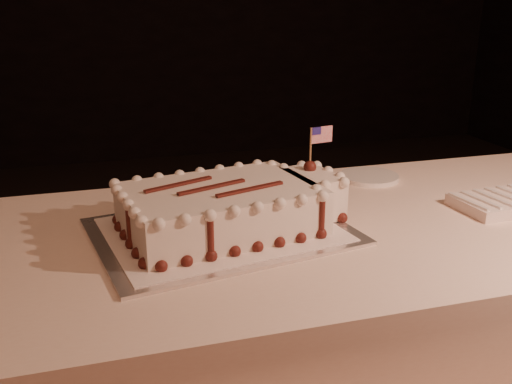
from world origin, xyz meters
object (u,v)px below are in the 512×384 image
object	(u,v)px
banquet_table	(288,367)
napkin_stack	(498,203)
sheet_cake	(233,206)
cake_board	(221,231)
side_plate	(369,177)

from	to	relation	value
banquet_table	napkin_stack	world-z (taller)	napkin_stack
sheet_cake	napkin_stack	xyz separation A→B (m)	(0.66, -0.05, -0.04)
cake_board	banquet_table	bearing A→B (deg)	-13.64
napkin_stack	banquet_table	bearing A→B (deg)	176.71
cake_board	napkin_stack	xyz separation A→B (m)	(0.69, -0.04, 0.01)
cake_board	napkin_stack	world-z (taller)	napkin_stack
napkin_stack	sheet_cake	bearing A→B (deg)	175.97
side_plate	cake_board	bearing A→B (deg)	-151.92
banquet_table	cake_board	xyz separation A→B (m)	(-0.16, 0.01, 0.38)
napkin_stack	side_plate	xyz separation A→B (m)	(-0.19, 0.31, -0.01)
sheet_cake	napkin_stack	distance (m)	0.66
sheet_cake	napkin_stack	bearing A→B (deg)	-4.03
banquet_table	side_plate	world-z (taller)	side_plate
cake_board	sheet_cake	distance (m)	0.06
banquet_table	side_plate	xyz separation A→B (m)	(0.33, 0.28, 0.38)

